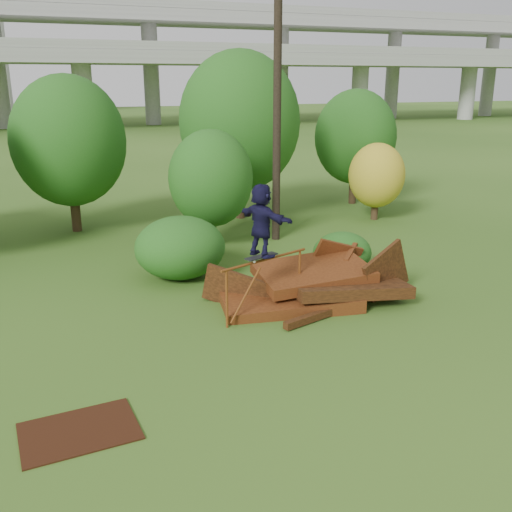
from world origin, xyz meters
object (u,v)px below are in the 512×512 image
object	(u,v)px
scrap_pile	(313,286)
skater	(262,220)
utility_pole	(277,112)
flat_plate	(79,431)

from	to	relation	value
scrap_pile	skater	bearing A→B (deg)	-164.16
skater	utility_pole	distance (m)	7.42
scrap_pile	utility_pole	distance (m)	7.39
skater	utility_pole	world-z (taller)	utility_pole
skater	scrap_pile	bearing A→B (deg)	-97.42
scrap_pile	utility_pole	xyz separation A→B (m)	(1.42, 5.97, 4.11)
scrap_pile	utility_pole	world-z (taller)	utility_pole
utility_pole	flat_plate	bearing A→B (deg)	-127.58
scrap_pile	utility_pole	bearing A→B (deg)	76.58
scrap_pile	skater	world-z (taller)	skater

